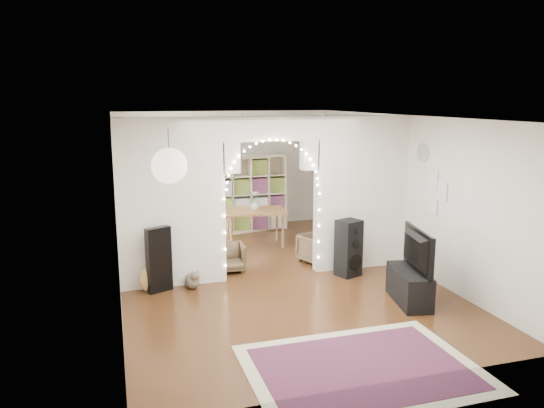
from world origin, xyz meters
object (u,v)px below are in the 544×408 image
object	(u,v)px
floor_speaker	(349,248)
bookcase	(250,194)
acoustic_guitar	(150,269)
dining_chair_right	(318,248)
dining_chair_left	(229,258)
dining_table	(255,213)
media_console	(409,286)

from	to	relation	value
floor_speaker	bookcase	size ratio (longest dim) A/B	0.57
acoustic_guitar	dining_chair_right	size ratio (longest dim) A/B	1.49
acoustic_guitar	dining_chair_left	size ratio (longest dim) A/B	1.62
dining_table	floor_speaker	bearing A→B (deg)	-58.92
acoustic_guitar	dining_chair_right	xyz separation A→B (m)	(3.07, 0.69, -0.11)
bookcase	dining_chair_left	bearing A→B (deg)	-123.39
dining_chair_left	dining_chair_right	xyz separation A→B (m)	(1.67, 0.03, 0.02)
dining_chair_left	bookcase	bearing A→B (deg)	70.93
media_console	dining_table	xyz separation A→B (m)	(-1.39, 3.65, 0.43)
floor_speaker	dining_table	size ratio (longest dim) A/B	0.76
acoustic_guitar	floor_speaker	xyz separation A→B (m)	(3.30, -0.15, 0.10)
floor_speaker	dining_chair_left	xyz separation A→B (m)	(-1.90, 0.82, -0.24)
media_console	bookcase	distance (m)	5.12
dining_table	dining_chair_left	world-z (taller)	dining_table
media_console	dining_chair_left	xyz separation A→B (m)	(-2.25, 2.21, -0.01)
acoustic_guitar	dining_chair_right	bearing A→B (deg)	32.57
acoustic_guitar	bookcase	bearing A→B (deg)	73.86
media_console	dining_chair_right	size ratio (longest dim) A/B	1.71
floor_speaker	bookcase	world-z (taller)	bookcase
dining_table	dining_chair_left	size ratio (longest dim) A/B	2.39
dining_chair_left	dining_chair_right	distance (m)	1.67
floor_speaker	media_console	size ratio (longest dim) A/B	0.97
acoustic_guitar	dining_table	world-z (taller)	acoustic_guitar
floor_speaker	media_console	world-z (taller)	floor_speaker
floor_speaker	bookcase	xyz separation A→B (m)	(-0.83, 3.55, 0.37)
acoustic_guitar	floor_speaker	world-z (taller)	acoustic_guitar
media_console	dining_chair_right	distance (m)	2.30
dining_chair_left	dining_chair_right	world-z (taller)	dining_chair_right
acoustic_guitar	dining_chair_right	distance (m)	3.15
floor_speaker	bookcase	bearing A→B (deg)	81.75
dining_chair_right	dining_table	bearing A→B (deg)	100.79
bookcase	dining_chair_right	xyz separation A→B (m)	(0.60, -2.71, -0.59)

